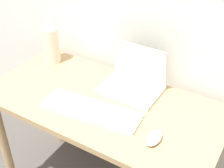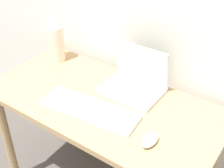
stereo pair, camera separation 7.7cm
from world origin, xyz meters
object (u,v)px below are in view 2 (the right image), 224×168
Objects in this scene: laptop at (135,81)px; vase at (55,37)px; keyboard at (90,109)px; mouse at (150,140)px.

vase reaches higher than laptop.
laptop is at bearing 0.05° from vase.
keyboard is 1.62× the size of vase.
mouse is at bearing -49.16° from laptop.
laptop is 0.99× the size of vase.
vase is at bearing 159.81° from mouse.
mouse is (0.25, -0.29, -0.04)m from laptop.
laptop is 0.38m from mouse.
laptop reaches higher than keyboard.
keyboard is at bearing -105.75° from laptop.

